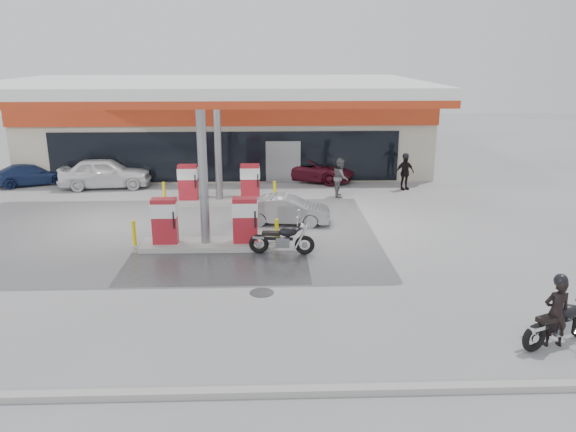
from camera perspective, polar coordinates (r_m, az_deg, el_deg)
name	(u,v)px	position (r m, az deg, el deg)	size (l,w,h in m)	color
ground	(200,268)	(18.23, -8.96, -5.22)	(90.00, 90.00, 0.00)	gray
wet_patch	(215,268)	(18.18, -7.39, -5.22)	(6.00, 3.00, 0.00)	#4C4C4F
drain_cover	(262,293)	(16.25, -2.69, -7.78)	(0.70, 0.70, 0.01)	#38383A
kerb	(159,394)	(12.04, -12.96, -17.23)	(28.00, 0.25, 0.15)	gray
store_building	(230,134)	(33.16, -5.93, 8.27)	(22.00, 8.22, 4.00)	#BEB69F
canopy	(209,89)	(21.98, -8.05, 12.64)	(16.00, 10.02, 5.51)	silver
pump_island_near	(205,228)	(19.87, -8.39, -1.19)	(5.14, 1.30, 1.78)	#9E9E99
pump_island_far	(219,188)	(25.62, -6.98, 2.87)	(5.14, 1.30, 1.78)	#9E9E99
main_motorcycle	(560,323)	(14.85, 25.91, -9.79)	(2.14, 1.17, 1.17)	black
biker_main	(556,312)	(14.57, 25.59, -8.82)	(0.62, 0.41, 1.70)	black
parked_motorcycle	(283,240)	(19.05, -0.53, -2.41)	(2.25, 0.86, 1.16)	black
sedan_white	(105,173)	(29.80, -18.08, 4.19)	(1.80, 4.48, 1.53)	silver
attendant	(341,177)	(26.67, 5.36, 3.92)	(0.90, 0.70, 1.84)	#535357
hatchback_silver	(287,210)	(22.39, -0.13, 0.63)	(1.20, 3.45, 1.14)	gray
parked_car_left	(32,174)	(31.90, -24.59, 3.87)	(1.53, 3.76, 1.09)	navy
parked_car_right	(311,168)	(30.00, 2.35, 4.84)	(2.15, 4.65, 1.29)	#5A1323
biker_walking	(405,172)	(28.52, 11.77, 4.36)	(1.02, 0.42, 1.74)	black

